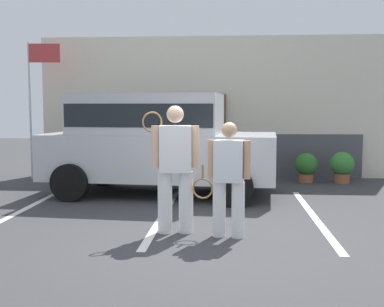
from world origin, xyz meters
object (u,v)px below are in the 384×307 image
Objects in this scene: tennis_player_man at (175,167)px; tennis_player_woman at (228,178)px; potted_plant_by_porch at (306,166)px; potted_plant_secondary at (342,166)px; flag_pole at (36,85)px; parked_suv at (156,139)px.

tennis_player_man is 0.78m from tennis_player_woman.
potted_plant_secondary reaches higher than potted_plant_by_porch.
potted_plant_secondary is 0.22× the size of flag_pole.
potted_plant_secondary is (3.42, 4.81, -0.54)m from tennis_player_man.
flag_pole is at bearing -57.11° from tennis_player_man.
potted_plant_secondary is (4.14, 1.82, -0.74)m from parked_suv.
parked_suv is at bearing -156.24° from potted_plant_secondary.
potted_plant_secondary is (2.66, 4.97, -0.41)m from tennis_player_woman.
parked_suv is 4.59m from potted_plant_secondary.
potted_plant_by_porch is at bearing 33.51° from parked_suv.
potted_plant_by_porch is at bearing -124.24° from tennis_player_man.
potted_plant_by_porch is at bearing -101.75° from tennis_player_woman.
parked_suv is 3.49m from tennis_player_woman.
flag_pole reaches higher than tennis_player_man.
potted_plant_by_porch is 0.83m from potted_plant_secondary.
flag_pole reaches higher than parked_suv.
potted_plant_by_porch is (2.59, 4.80, -0.56)m from tennis_player_man.
parked_suv is 6.79× the size of potted_plant_by_porch.
potted_plant_by_porch is at bearing -0.75° from flag_pole.
parked_suv is 1.41× the size of flag_pole.
tennis_player_man is 0.54× the size of flag_pole.
potted_plant_by_porch is at bearing -179.77° from potted_plant_secondary.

